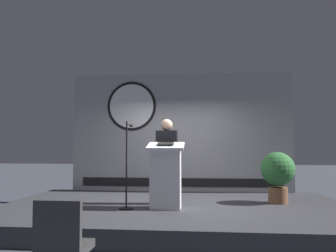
# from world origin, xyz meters

# --- Properties ---
(ground_plane) EXTENTS (40.00, 40.00, 0.00)m
(ground_plane) POSITION_xyz_m (0.00, 0.00, 0.00)
(ground_plane) COLOR #383D47
(stage_platform) EXTENTS (6.40, 4.00, 0.30)m
(stage_platform) POSITION_xyz_m (0.00, 0.00, 0.15)
(stage_platform) COLOR #333338
(stage_platform) RESTS_ON ground
(banner_display) EXTENTS (5.32, 0.12, 2.86)m
(banner_display) POSITION_xyz_m (-0.03, 1.85, 1.73)
(banner_display) COLOR #9E9EA3
(banner_display) RESTS_ON stage_platform
(podium) EXTENTS (0.64, 0.50, 1.16)m
(podium) POSITION_xyz_m (-0.11, -0.44, 0.87)
(podium) COLOR silver
(podium) RESTS_ON stage_platform
(speaker_person) EXTENTS (0.40, 0.26, 1.60)m
(speaker_person) POSITION_xyz_m (-0.14, 0.04, 1.11)
(speaker_person) COLOR black
(speaker_person) RESTS_ON stage_platform
(microphone_stand) EXTENTS (0.24, 0.52, 1.52)m
(microphone_stand) POSITION_xyz_m (-0.78, -0.54, 0.84)
(microphone_stand) COLOR black
(microphone_stand) RESTS_ON stage_platform
(potted_plant) EXTENTS (0.64, 0.64, 0.97)m
(potted_plant) POSITION_xyz_m (1.96, 0.33, 0.89)
(potted_plant) COLOR brown
(potted_plant) RESTS_ON stage_platform
(audience_chair_left) EXTENTS (0.44, 0.45, 0.89)m
(audience_chair_left) POSITION_xyz_m (-0.78, -3.29, 0.49)
(audience_chair_left) COLOR black
(audience_chair_left) RESTS_ON ground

